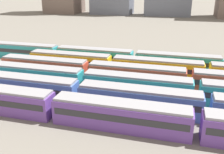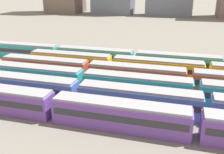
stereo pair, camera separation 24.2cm
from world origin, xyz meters
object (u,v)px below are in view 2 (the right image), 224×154
at_px(train_track_1, 207,107).
at_px(train_track_4, 207,72).
at_px(train_track_3, 189,80).
at_px(train_track_2, 196,92).

relative_size(train_track_1, train_track_4, 1.00).
distance_m(train_track_3, train_track_4, 6.19).
bearing_deg(train_track_4, train_track_3, -122.83).
distance_m(train_track_2, train_track_3, 5.30).
relative_size(train_track_1, train_track_2, 1.00).
height_order(train_track_2, train_track_3, same).
height_order(train_track_2, train_track_4, same).
height_order(train_track_3, train_track_4, same).
bearing_deg(train_track_2, train_track_4, 77.36).
height_order(train_track_1, train_track_2, same).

